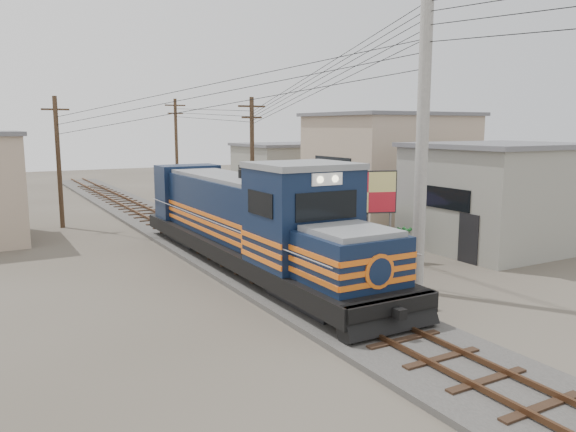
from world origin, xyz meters
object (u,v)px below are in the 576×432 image
locomotive (251,223)px  market_umbrella (368,202)px  vendor (364,226)px  billboard (368,195)px

locomotive → market_umbrella: size_ratio=6.76×
locomotive → vendor: size_ratio=10.83×
billboard → market_umbrella: billboard is taller
market_umbrella → billboard: bearing=-128.0°
locomotive → vendor: (6.83, 1.92, -1.03)m
locomotive → market_umbrella: bearing=7.6°
market_umbrella → locomotive: bearing=-172.4°
locomotive → billboard: size_ratio=4.58×
billboard → vendor: 4.10m
locomotive → billboard: 4.94m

